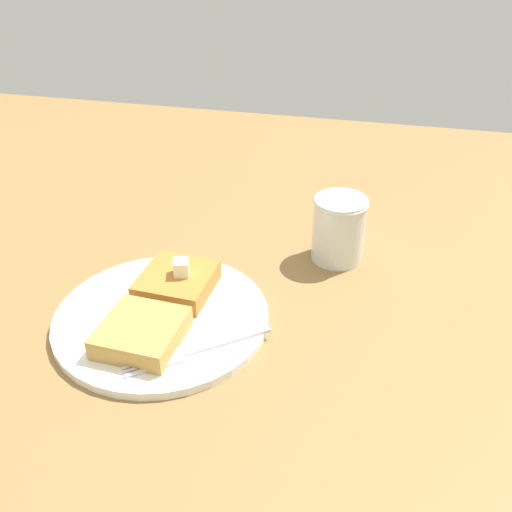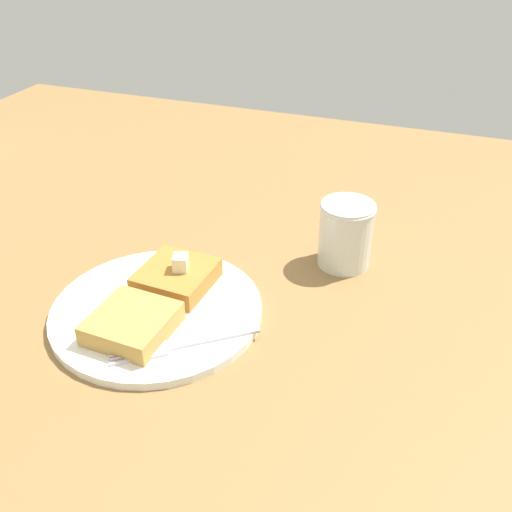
{
  "view_description": "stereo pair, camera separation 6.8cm",
  "coord_description": "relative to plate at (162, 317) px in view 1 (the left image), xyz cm",
  "views": [
    {
      "loc": [
        53.76,
        29.69,
        44.19
      ],
      "look_at": [
        -1.54,
        16.79,
        7.39
      ],
      "focal_mm": 40.0,
      "sensor_mm": 36.0,
      "label": 1
    },
    {
      "loc": [
        51.83,
        36.17,
        44.19
      ],
      "look_at": [
        -1.54,
        16.79,
        7.39
      ],
      "focal_mm": 40.0,
      "sensor_mm": 36.0,
      "label": 2
    }
  ],
  "objects": [
    {
      "name": "table_surface",
      "position": [
        -7.34,
        -7.91,
        -1.99
      ],
      "size": [
        127.96,
        127.96,
        2.89
      ],
      "primitive_type": "cube",
      "color": "olive",
      "rests_on": "ground"
    },
    {
      "name": "plate",
      "position": [
        0.0,
        0.0,
        0.0
      ],
      "size": [
        24.12,
        24.12,
        1.0
      ],
      "color": "white",
      "rests_on": "table_surface"
    },
    {
      "name": "toast_slice_left",
      "position": [
        -4.71,
        0.27,
        1.63
      ],
      "size": [
        8.89,
        8.61,
        2.34
      ],
      "primitive_type": "cube",
      "rotation": [
        0.0,
        0.0,
        -0.06
      ],
      "color": "#B2742F",
      "rests_on": "plate"
    },
    {
      "name": "toast_slice_middle",
      "position": [
        4.71,
        -0.27,
        1.63
      ],
      "size": [
        8.89,
        8.61,
        2.34
      ],
      "primitive_type": "cube",
      "rotation": [
        0.0,
        0.0,
        -0.06
      ],
      "color": "tan",
      "rests_on": "plate"
    },
    {
      "name": "butter_pat_primary",
      "position": [
        -4.82,
        0.91,
        3.74
      ],
      "size": [
        2.28,
        2.15,
        1.88
      ],
      "primitive_type": "cube",
      "rotation": [
        0.0,
        0.0,
        0.28
      ],
      "color": "#F2EFCA",
      "rests_on": "toast_slice_left"
    },
    {
      "name": "fork",
      "position": [
        5.28,
        5.2,
        0.64
      ],
      "size": [
        10.82,
        13.61,
        0.36
      ],
      "color": "silver",
      "rests_on": "plate"
    },
    {
      "name": "syrup_jar",
      "position": [
        -17.76,
        17.75,
        3.43
      ],
      "size": [
        7.0,
        7.0,
        8.62
      ],
      "color": "#43220C",
      "rests_on": "table_surface"
    }
  ]
}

